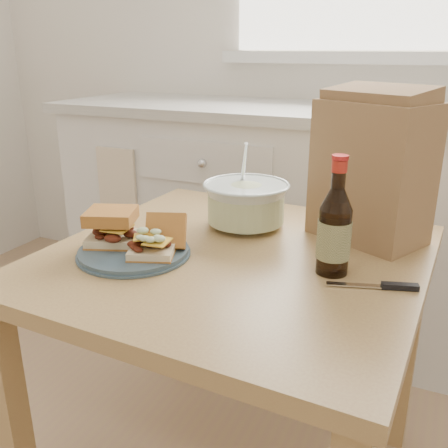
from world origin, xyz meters
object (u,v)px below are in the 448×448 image
at_px(coleslaw_bowl, 246,205).
at_px(paper_bag, 372,172).
at_px(plate, 134,252).
at_px(beer_bottle, 334,230).
at_px(dining_table, 235,292).

distance_m(coleslaw_bowl, paper_bag, 0.33).
distance_m(plate, coleslaw_bowl, 0.34).
relative_size(plate, paper_bag, 0.75).
relative_size(plate, coleslaw_bowl, 1.11).
bearing_deg(beer_bottle, coleslaw_bowl, 140.01).
distance_m(beer_bottle, paper_bag, 0.26).
height_order(coleslaw_bowl, beer_bottle, beer_bottle).
bearing_deg(paper_bag, dining_table, -112.46).
bearing_deg(paper_bag, plate, -118.13).
distance_m(dining_table, plate, 0.26).
relative_size(coleslaw_bowl, beer_bottle, 0.90).
bearing_deg(dining_table, paper_bag, 43.98).
xyz_separation_m(coleslaw_bowl, paper_bag, (0.31, 0.05, 0.11)).
xyz_separation_m(plate, beer_bottle, (0.44, 0.10, 0.09)).
height_order(dining_table, beer_bottle, beer_bottle).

